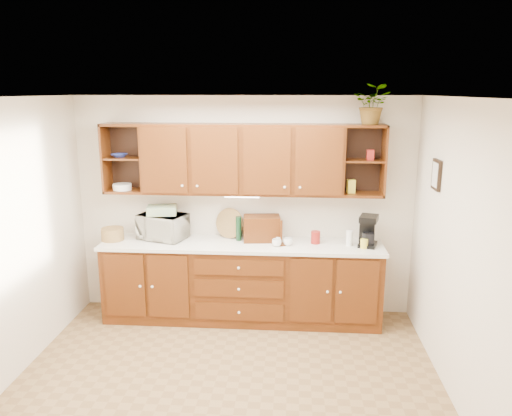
% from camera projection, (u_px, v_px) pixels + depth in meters
% --- Properties ---
extents(floor, '(4.00, 4.00, 0.00)m').
position_uv_depth(floor, '(226.00, 388.00, 4.56)').
color(floor, olive).
rests_on(floor, ground).
extents(ceiling, '(4.00, 4.00, 0.00)m').
position_uv_depth(ceiling, '(221.00, 97.00, 3.97)').
color(ceiling, white).
rests_on(ceiling, back_wall).
extents(back_wall, '(4.00, 0.00, 4.00)m').
position_uv_depth(back_wall, '(244.00, 206.00, 5.96)').
color(back_wall, beige).
rests_on(back_wall, floor).
extents(left_wall, '(0.00, 3.50, 3.50)m').
position_uv_depth(left_wall, '(0.00, 247.00, 4.41)').
color(left_wall, beige).
rests_on(left_wall, floor).
extents(right_wall, '(0.00, 3.50, 3.50)m').
position_uv_depth(right_wall, '(464.00, 258.00, 4.12)').
color(right_wall, beige).
rests_on(right_wall, floor).
extents(base_cabinets, '(3.20, 0.60, 0.90)m').
position_uv_depth(base_cabinets, '(242.00, 282.00, 5.87)').
color(base_cabinets, '#391B06').
rests_on(base_cabinets, floor).
extents(countertop, '(3.24, 0.64, 0.04)m').
position_uv_depth(countertop, '(241.00, 245.00, 5.75)').
color(countertop, silver).
rests_on(countertop, base_cabinets).
extents(upper_cabinets, '(3.20, 0.33, 0.80)m').
position_uv_depth(upper_cabinets, '(243.00, 159.00, 5.67)').
color(upper_cabinets, '#391B06').
rests_on(upper_cabinets, back_wall).
extents(undercabinet_light, '(0.40, 0.05, 0.02)m').
position_uv_depth(undercabinet_light, '(242.00, 196.00, 5.72)').
color(undercabinet_light, white).
rests_on(undercabinet_light, upper_cabinets).
extents(framed_picture, '(0.03, 0.24, 0.30)m').
position_uv_depth(framed_picture, '(437.00, 175.00, 4.87)').
color(framed_picture, black).
rests_on(framed_picture, right_wall).
extents(wicker_basket, '(0.33, 0.33, 0.14)m').
position_uv_depth(wicker_basket, '(113.00, 234.00, 5.84)').
color(wicker_basket, olive).
rests_on(wicker_basket, countertop).
extents(microwave, '(0.62, 0.51, 0.30)m').
position_uv_depth(microwave, '(163.00, 227.00, 5.88)').
color(microwave, beige).
rests_on(microwave, countertop).
extents(towel_stack, '(0.37, 0.30, 0.10)m').
position_uv_depth(towel_stack, '(162.00, 210.00, 5.84)').
color(towel_stack, '#CCC760').
rests_on(towel_stack, microwave).
extents(wine_bottle, '(0.08, 0.08, 0.29)m').
position_uv_depth(wine_bottle, '(239.00, 228.00, 5.81)').
color(wine_bottle, black).
rests_on(wine_bottle, countertop).
extents(woven_tray, '(0.37, 0.21, 0.35)m').
position_uv_depth(woven_tray, '(230.00, 237.00, 5.96)').
color(woven_tray, olive).
rests_on(woven_tray, countertop).
extents(bread_box, '(0.44, 0.30, 0.29)m').
position_uv_depth(bread_box, '(262.00, 228.00, 5.81)').
color(bread_box, '#391B06').
rests_on(bread_box, countertop).
extents(mug_tree, '(0.25, 0.26, 0.29)m').
position_uv_depth(mug_tree, '(281.00, 241.00, 5.66)').
color(mug_tree, '#391B06').
rests_on(mug_tree, countertop).
extents(canister_red, '(0.14, 0.14, 0.14)m').
position_uv_depth(canister_red, '(316.00, 237.00, 5.72)').
color(canister_red, maroon).
rests_on(canister_red, countertop).
extents(canister_white, '(0.09, 0.09, 0.17)m').
position_uv_depth(canister_white, '(349.00, 238.00, 5.63)').
color(canister_white, white).
rests_on(canister_white, countertop).
extents(canister_yellow, '(0.10, 0.10, 0.11)m').
position_uv_depth(canister_yellow, '(364.00, 244.00, 5.54)').
color(canister_yellow, yellow).
rests_on(canister_yellow, countertop).
extents(coffee_maker, '(0.25, 0.29, 0.35)m').
position_uv_depth(coffee_maker, '(368.00, 231.00, 5.62)').
color(coffee_maker, black).
rests_on(coffee_maker, countertop).
extents(bowl_stack, '(0.22, 0.22, 0.04)m').
position_uv_depth(bowl_stack, '(119.00, 155.00, 5.76)').
color(bowl_stack, navy).
rests_on(bowl_stack, upper_cabinets).
extents(plate_stack, '(0.28, 0.28, 0.07)m').
position_uv_depth(plate_stack, '(122.00, 187.00, 5.83)').
color(plate_stack, white).
rests_on(plate_stack, upper_cabinets).
extents(pantry_box_yellow, '(0.10, 0.08, 0.15)m').
position_uv_depth(pantry_box_yellow, '(351.00, 186.00, 5.64)').
color(pantry_box_yellow, yellow).
rests_on(pantry_box_yellow, upper_cabinets).
extents(pantry_box_red, '(0.08, 0.07, 0.12)m').
position_uv_depth(pantry_box_red, '(370.00, 155.00, 5.52)').
color(pantry_box_red, maroon).
rests_on(pantry_box_red, upper_cabinets).
extents(potted_plant, '(0.49, 0.46, 0.43)m').
position_uv_depth(potted_plant, '(373.00, 104.00, 5.39)').
color(potted_plant, '#999999').
rests_on(potted_plant, upper_cabinets).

